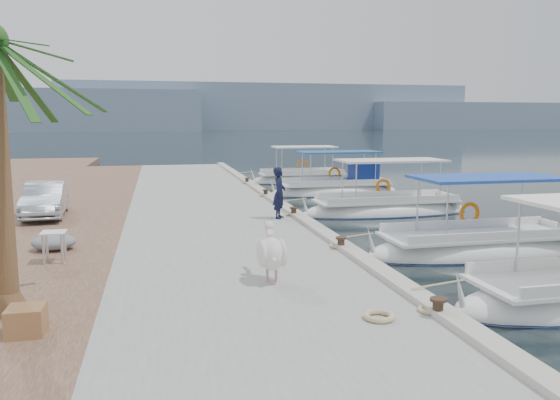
% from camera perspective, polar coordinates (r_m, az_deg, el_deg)
% --- Properties ---
extents(ground, '(400.00, 400.00, 0.00)m').
position_cam_1_polar(ground, '(17.67, 3.73, -4.10)').
color(ground, black).
rests_on(ground, ground).
extents(concrete_quay, '(6.00, 40.00, 0.50)m').
position_cam_1_polar(concrete_quay, '(21.92, -7.55, -1.06)').
color(concrete_quay, gray).
rests_on(concrete_quay, ground).
extents(quay_curb, '(0.44, 40.00, 0.12)m').
position_cam_1_polar(quay_curb, '(22.29, -0.43, -0.03)').
color(quay_curb, '#ABA498').
rests_on(quay_curb, concrete_quay).
extents(cobblestone_strip, '(4.00, 40.00, 0.50)m').
position_cam_1_polar(cobblestone_strip, '(22.06, -20.60, -1.47)').
color(cobblestone_strip, brown).
rests_on(cobblestone_strip, ground).
extents(distant_hills, '(330.00, 60.00, 18.00)m').
position_cam_1_polar(distant_hills, '(220.79, -3.76, 9.29)').
color(distant_hills, gray).
rests_on(distant_hills, ground).
extents(fishing_caique_b, '(6.91, 2.27, 2.83)m').
position_cam_1_polar(fishing_caique_b, '(16.73, 20.09, -4.88)').
color(fishing_caique_b, white).
rests_on(fishing_caique_b, ground).
extents(fishing_caique_c, '(7.17, 2.18, 2.83)m').
position_cam_1_polar(fishing_caique_c, '(22.76, 10.98, -1.12)').
color(fishing_caique_c, white).
rests_on(fishing_caique_c, ground).
extents(fishing_caique_d, '(6.89, 2.17, 2.83)m').
position_cam_1_polar(fishing_caique_d, '(28.40, 5.97, 0.98)').
color(fishing_caique_d, white).
rests_on(fishing_caique_d, ground).
extents(fishing_caique_e, '(6.35, 2.09, 2.83)m').
position_cam_1_polar(fishing_caique_e, '(33.72, 2.27, 2.06)').
color(fishing_caique_e, white).
rests_on(fishing_caique_e, ground).
extents(mooring_bollards, '(0.28, 20.28, 0.33)m').
position_cam_1_polar(mooring_bollards, '(18.87, 1.44, -1.15)').
color(mooring_bollards, black).
rests_on(mooring_bollards, concrete_quay).
extents(pelican, '(0.60, 1.53, 1.19)m').
position_cam_1_polar(pelican, '(11.27, -0.91, -5.46)').
color(pelican, tan).
rests_on(pelican, concrete_quay).
extents(fisherman, '(0.64, 0.75, 1.74)m').
position_cam_1_polar(fisherman, '(18.41, -0.07, 0.75)').
color(fisherman, black).
rests_on(fisherman, concrete_quay).
extents(parked_car, '(1.52, 3.72, 1.20)m').
position_cam_1_polar(parked_car, '(20.47, -23.34, 0.06)').
color(parked_car, '#ABB6C4').
rests_on(parked_car, cobblestone_strip).
extents(wooden_crate, '(0.55, 0.55, 0.44)m').
position_cam_1_polar(wooden_crate, '(9.51, -24.99, -11.36)').
color(wooden_crate, brown).
rests_on(wooden_crate, cobblestone_strip).
extents(tarp_bundle, '(1.10, 0.90, 0.40)m').
position_cam_1_polar(tarp_bundle, '(15.19, -22.56, -4.09)').
color(tarp_bundle, slate).
rests_on(tarp_bundle, cobblestone_strip).
extents(folding_table, '(0.55, 0.55, 0.73)m').
position_cam_1_polar(folding_table, '(13.81, -22.55, -3.91)').
color(folding_table, silver).
rests_on(folding_table, cobblestone_strip).
extents(rope_coil, '(0.54, 0.54, 0.10)m').
position_cam_1_polar(rope_coil, '(9.48, 10.32, -11.85)').
color(rope_coil, '#C6B284').
rests_on(rope_coil, concrete_quay).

